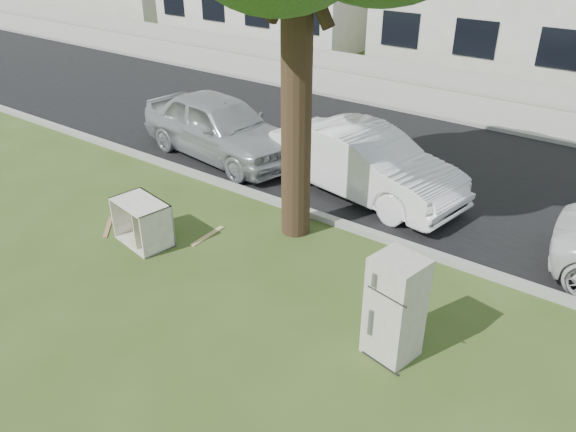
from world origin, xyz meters
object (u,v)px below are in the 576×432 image
Objects in this scene: fridge at (395,308)px; cabinet at (143,222)px; car_left at (220,126)px; car_center at (365,163)px.

cabinet is (-5.00, -0.02, -0.35)m from fridge.
fridge is 7.69m from car_left.
cabinet is 4.25m from car_left.
fridge reaches higher than cabinet.
car_left is (-1.63, 3.91, 0.35)m from cabinet.
fridge is at bearing -112.67° from car_left.
car_left is (-6.63, 3.89, 0.00)m from fridge.
car_center is 3.88m from car_left.
car_center is (-2.76, 4.10, -0.04)m from fridge.
car_center is 0.98× the size of car_left.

